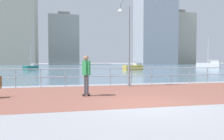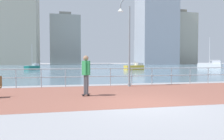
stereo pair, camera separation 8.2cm
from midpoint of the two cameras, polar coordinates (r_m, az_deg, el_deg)
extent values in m
plane|color=#9E9EA3|center=(47.64, -9.18, 0.48)|extent=(220.00, 220.00, 0.00)
cube|color=#935647|center=(10.79, 3.08, -6.01)|extent=(28.00, 6.71, 0.01)
cube|color=slate|center=(58.72, -9.84, 0.84)|extent=(180.00, 88.00, 0.00)
cylinder|color=#9EADB7|center=(13.93, -23.83, -2.06)|extent=(0.05, 0.05, 1.09)
cylinder|color=#9EADB7|center=(13.73, -18.08, -2.04)|extent=(0.05, 0.05, 1.09)
cylinder|color=#9EADB7|center=(13.66, -12.22, -1.99)|extent=(0.05, 0.05, 1.09)
cylinder|color=#9EADB7|center=(13.75, -6.37, -1.93)|extent=(0.05, 0.05, 1.09)
cylinder|color=#9EADB7|center=(13.97, -0.65, -1.84)|extent=(0.05, 0.05, 1.09)
cylinder|color=#9EADB7|center=(14.32, 4.84, -1.74)|extent=(0.05, 0.05, 1.09)
cylinder|color=#9EADB7|center=(14.81, 10.01, -1.64)|extent=(0.05, 0.05, 1.09)
cylinder|color=#9EADB7|center=(15.40, 14.82, -1.53)|extent=(0.05, 0.05, 1.09)
cylinder|color=#9EADB7|center=(16.09, 19.25, -1.41)|extent=(0.05, 0.05, 1.09)
cylinder|color=#9EADB7|center=(16.87, 23.29, -1.31)|extent=(0.05, 0.05, 1.09)
cylinder|color=#9EADB7|center=(13.94, -0.65, 0.40)|extent=(25.20, 0.06, 0.06)
cylinder|color=#9EADB7|center=(13.96, -0.65, -1.62)|extent=(25.20, 0.06, 0.06)
cylinder|color=gray|center=(13.69, 4.21, -3.81)|extent=(0.19, 0.19, 0.20)
cylinder|color=gray|center=(13.64, 4.24, 6.04)|extent=(0.12, 0.12, 4.90)
cylinder|color=gray|center=(14.10, 2.75, 17.72)|extent=(0.20, 0.13, 0.18)
cylinder|color=gray|center=(14.06, 2.32, 17.26)|extent=(0.18, 0.12, 0.19)
cylinder|color=gray|center=(14.03, 2.05, 16.69)|extent=(0.14, 0.11, 0.19)
cylinder|color=gray|center=(13.99, 1.96, 16.08)|extent=(0.10, 0.10, 0.17)
cone|color=silver|center=(13.94, 1.96, 15.29)|extent=(0.36, 0.36, 0.22)
cylinder|color=black|center=(9.91, -7.42, -6.63)|extent=(0.07, 0.05, 0.06)
cylinder|color=black|center=(9.97, -7.64, -6.57)|extent=(0.07, 0.05, 0.06)
cylinder|color=black|center=(10.03, -6.14, -6.50)|extent=(0.07, 0.05, 0.06)
cylinder|color=black|center=(10.10, -6.37, -6.45)|extent=(0.07, 0.05, 0.06)
cube|color=black|center=(9.99, -6.89, -6.25)|extent=(0.41, 0.27, 0.02)
cylinder|color=#4C4C51|center=(9.87, -6.67, -3.80)|extent=(0.17, 0.17, 0.86)
cylinder|color=#4C4C51|center=(10.01, -7.14, -3.72)|extent=(0.17, 0.17, 0.86)
cube|color=#2D8C4C|center=(9.88, -6.93, 0.54)|extent=(0.36, 0.41, 0.64)
cylinder|color=#2D8C4C|center=(9.69, -6.24, 0.60)|extent=(0.12, 0.12, 0.60)
cylinder|color=#2D8C4C|center=(10.08, -7.58, 0.67)|extent=(0.12, 0.12, 0.60)
sphere|color=#A37A5B|center=(9.88, -6.94, 3.08)|extent=(0.24, 0.24, 0.24)
cube|color=white|center=(52.34, 23.49, 1.03)|extent=(4.34, 4.38, 1.01)
cube|color=silver|center=(52.12, 25.04, 1.87)|extent=(1.92, 1.93, 0.56)
cylinder|color=silver|center=(52.37, 23.55, 4.66)|extent=(0.11, 0.11, 5.61)
cylinder|color=silver|center=(52.17, 24.64, 2.30)|extent=(1.55, 1.58, 0.09)
cube|color=#197266|center=(41.18, -20.29, 0.54)|extent=(2.39, 3.29, 0.69)
cube|color=silver|center=(41.95, -19.54, 1.31)|extent=(1.16, 1.34, 0.38)
cylinder|color=silver|center=(41.17, -20.34, 3.67)|extent=(0.08, 0.08, 3.82)
cylinder|color=silver|center=(41.74, -19.74, 1.67)|extent=(0.73, 1.30, 0.06)
cube|color=gold|center=(38.26, 5.37, 0.61)|extent=(3.79, 2.27, 0.78)
cube|color=silver|center=(38.92, 6.64, 1.53)|extent=(1.49, 1.18, 0.43)
cylinder|color=silver|center=(38.26, 5.38, 4.43)|extent=(0.09, 0.09, 4.31)
cylinder|color=silver|center=(38.73, 6.31, 1.97)|extent=(1.56, 0.61, 0.07)
cube|color=#B2AD99|center=(93.77, -23.16, 14.02)|extent=(13.19, 12.46, 41.52)
cube|color=#A3A8B2|center=(99.39, 10.97, 12.27)|extent=(15.35, 13.15, 37.35)
cube|color=#B2AD99|center=(113.10, 16.56, 7.59)|extent=(13.04, 11.61, 23.97)
cube|color=gray|center=(115.02, 16.64, 14.05)|extent=(5.22, 4.64, 2.00)
cube|color=#939993|center=(107.59, -12.34, 7.42)|extent=(13.48, 14.01, 22.16)
cube|color=slate|center=(109.32, -12.40, 13.74)|extent=(5.39, 5.60, 2.00)
camera|label=1|loc=(0.04, -90.21, -0.01)|focal=35.38mm
camera|label=2|loc=(0.04, 89.79, 0.01)|focal=35.38mm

